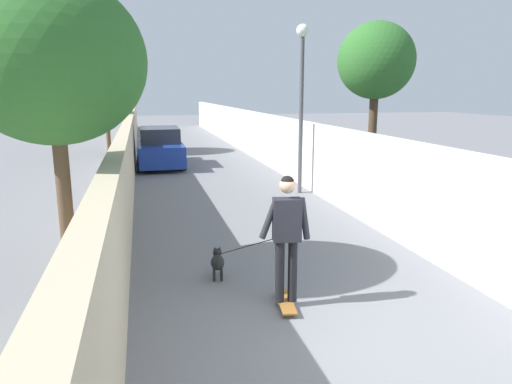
{
  "coord_description": "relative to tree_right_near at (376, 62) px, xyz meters",
  "views": [
    {
      "loc": [
        -4.33,
        2.29,
        2.99
      ],
      "look_at": [
        4.46,
        0.13,
        1.0
      ],
      "focal_mm": 32.6,
      "sensor_mm": 36.0,
      "label": 1
    }
  ],
  "objects": [
    {
      "name": "skateboard",
      "position": [
        -6.04,
        4.39,
        -3.66
      ],
      "size": [
        0.82,
        0.31,
        0.08
      ],
      "color": "brown",
      "rests_on": "ground"
    },
    {
      "name": "lamp_post",
      "position": [
        0.99,
        1.76,
        -0.5
      ],
      "size": [
        0.36,
        0.36,
        4.79
      ],
      "color": "#4C4C51",
      "rests_on": "ground"
    },
    {
      "name": "fence_right",
      "position": [
        4.5,
        1.21,
        -2.72
      ],
      "size": [
        48.0,
        0.3,
        2.02
      ],
      "primitive_type": "cube",
      "color": "silver",
      "rests_on": "ground"
    },
    {
      "name": "dog",
      "position": [
        -4.78,
        5.15,
        -3.46
      ],
      "size": [
        1.57,
        0.91,
        1.06
      ],
      "color": "black",
      "rests_on": "ground"
    },
    {
      "name": "tree_left_mid",
      "position": [
        -4.5,
        7.43,
        -0.35
      ],
      "size": [
        2.65,
        2.65,
        4.6
      ],
      "color": "brown",
      "rests_on": "ground"
    },
    {
      "name": "car_near",
      "position": [
        7.17,
        5.55,
        -3.01
      ],
      "size": [
        4.25,
        1.8,
        1.54
      ],
      "color": "navy",
      "rests_on": "ground"
    },
    {
      "name": "tree_right_near",
      "position": [
        0.0,
        0.0,
        0.0
      ],
      "size": [
        2.08,
        2.08,
        4.8
      ],
      "color": "#473523",
      "rests_on": "ground"
    },
    {
      "name": "tree_left_far",
      "position": [
        11.5,
        7.79,
        -0.21
      ],
      "size": [
        3.15,
        3.15,
        5.17
      ],
      "color": "brown",
      "rests_on": "ground"
    },
    {
      "name": "person_skateboarder",
      "position": [
        -6.04,
        4.39,
        -2.59
      ],
      "size": [
        0.27,
        0.72,
        1.79
      ],
      "color": "black",
      "rests_on": "skateboard"
    },
    {
      "name": "wall_left",
      "position": [
        4.5,
        6.7,
        -2.76
      ],
      "size": [
        48.0,
        0.3,
        1.94
      ],
      "primitive_type": "cube",
      "color": "tan",
      "rests_on": "ground"
    },
    {
      "name": "ground_plane",
      "position": [
        6.5,
        3.95,
        -3.73
      ],
      "size": [
        80.0,
        80.0,
        0.0
      ],
      "primitive_type": "plane",
      "color": "slate"
    }
  ]
}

